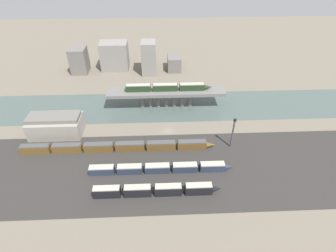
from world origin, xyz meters
name	(u,v)px	position (x,y,z in m)	size (l,w,h in m)	color
ground_plane	(168,131)	(0.00, 0.00, 0.00)	(400.00, 400.00, 0.00)	#756B5B
railbed_yard	(170,168)	(0.00, -24.00, 0.00)	(280.00, 42.00, 0.01)	#33302D
river_water	(166,106)	(0.00, 21.38, 0.00)	(320.00, 29.02, 0.01)	#4C5B56
bridge	(166,94)	(0.00, 21.38, 7.34)	(59.78, 9.54, 9.50)	slate
train_on_bridge	(168,87)	(0.98, 21.38, 11.25)	(43.76, 2.71, 3.59)	#23381E
train_yard_near	(156,190)	(-5.72, -36.20, 2.05)	(44.62, 2.67, 4.17)	black
train_yard_mid	(161,168)	(-3.77, -25.37, 1.67)	(55.01, 2.90, 3.41)	#2D384C
train_yard_far	(118,147)	(-21.52, -12.47, 1.91)	(81.37, 2.89, 3.88)	brown
warehouse_building	(56,125)	(-50.22, 0.42, 4.64)	(22.85, 12.21, 9.76)	#9E998E
signal_tower	(233,133)	(26.33, -11.95, 7.38)	(1.00, 0.71, 14.35)	#4C4C51
city_block_far_left	(79,60)	(-54.33, 66.40, 7.93)	(10.15, 12.06, 15.86)	slate
city_block_left	(115,56)	(-32.10, 70.85, 8.86)	(17.58, 12.43, 17.73)	gray
city_block_center	(149,58)	(-9.50, 63.09, 10.24)	(9.08, 11.78, 20.48)	gray
city_block_right	(174,63)	(6.99, 67.45, 4.61)	(8.59, 12.91, 9.22)	slate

